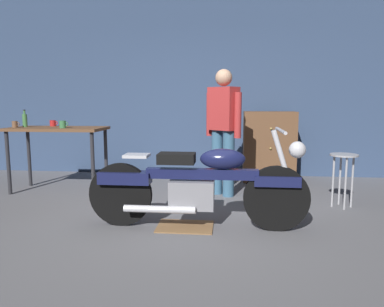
% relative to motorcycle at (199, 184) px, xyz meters
% --- Properties ---
extents(ground_plane, '(12.00, 12.00, 0.00)m').
position_rel_motorcycle_xyz_m(ground_plane, '(-0.19, 0.00, -0.45)').
color(ground_plane, slate).
extents(back_wall, '(8.00, 0.12, 3.10)m').
position_rel_motorcycle_xyz_m(back_wall, '(-0.19, 2.80, 1.10)').
color(back_wall, '#384C70').
rests_on(back_wall, ground_plane).
extents(workbench, '(1.30, 0.64, 0.90)m').
position_rel_motorcycle_xyz_m(workbench, '(-2.08, 1.34, 0.34)').
color(workbench, brown).
rests_on(workbench, ground_plane).
extents(motorcycle, '(2.19, 0.60, 1.00)m').
position_rel_motorcycle_xyz_m(motorcycle, '(0.00, 0.00, 0.00)').
color(motorcycle, black).
rests_on(motorcycle, ground_plane).
extents(person_standing, '(0.46, 0.41, 1.67)m').
position_rel_motorcycle_xyz_m(person_standing, '(0.21, 1.34, 0.48)').
color(person_standing, '#3D6A8C').
rests_on(person_standing, ground_plane).
extents(shop_stool, '(0.32, 0.32, 0.64)m').
position_rel_motorcycle_xyz_m(shop_stool, '(1.64, 0.91, 0.05)').
color(shop_stool, '#B2B2B7').
rests_on(shop_stool, ground_plane).
extents(wooden_dresser, '(0.80, 0.47, 1.10)m').
position_rel_motorcycle_xyz_m(wooden_dresser, '(0.92, 2.30, 0.10)').
color(wooden_dresser, brown).
rests_on(wooden_dresser, ground_plane).
extents(drip_tray, '(0.56, 0.40, 0.01)m').
position_rel_motorcycle_xyz_m(drip_tray, '(-0.14, 0.00, -0.44)').
color(drip_tray, olive).
rests_on(drip_tray, ground_plane).
extents(mug_brown_stoneware, '(0.11, 0.07, 0.09)m').
position_rel_motorcycle_xyz_m(mug_brown_stoneware, '(-2.63, 1.23, 0.50)').
color(mug_brown_stoneware, brown).
rests_on(mug_brown_stoneware, workbench).
extents(mug_green_speckled, '(0.12, 0.09, 0.10)m').
position_rel_motorcycle_xyz_m(mug_green_speckled, '(-1.93, 1.19, 0.50)').
color(mug_green_speckled, '#3D7F4C').
rests_on(mug_green_speckled, workbench).
extents(mug_red_diner, '(0.11, 0.08, 0.09)m').
position_rel_motorcycle_xyz_m(mug_red_diner, '(-2.24, 1.55, 0.49)').
color(mug_red_diner, red).
rests_on(mug_red_diner, workbench).
extents(bottle, '(0.06, 0.06, 0.24)m').
position_rel_motorcycle_xyz_m(bottle, '(-2.56, 1.36, 0.55)').
color(bottle, '#4C8C4C').
rests_on(bottle, workbench).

